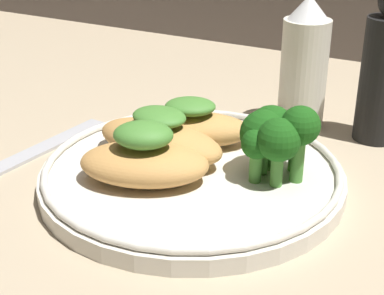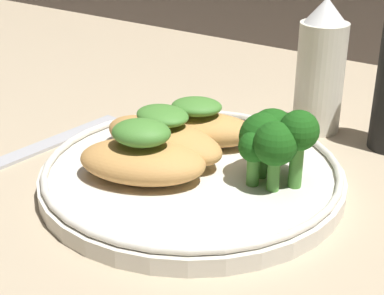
% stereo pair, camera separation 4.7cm
% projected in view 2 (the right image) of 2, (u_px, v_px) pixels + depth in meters
% --- Properties ---
extents(ground_plane, '(1.80, 1.80, 0.01)m').
position_uv_depth(ground_plane, '(192.00, 190.00, 0.49)').
color(ground_plane, tan).
extents(plate, '(0.25, 0.25, 0.02)m').
position_uv_depth(plate, '(192.00, 174.00, 0.49)').
color(plate, silver).
rests_on(plate, ground_plane).
extents(grilled_meat_front, '(0.12, 0.10, 0.05)m').
position_uv_depth(grilled_meat_front, '(142.00, 157.00, 0.46)').
color(grilled_meat_front, tan).
rests_on(grilled_meat_front, plate).
extents(grilled_meat_middle, '(0.12, 0.06, 0.04)m').
position_uv_depth(grilled_meat_middle, '(163.00, 137.00, 0.50)').
color(grilled_meat_middle, tan).
rests_on(grilled_meat_middle, plate).
extents(grilled_meat_back, '(0.12, 0.09, 0.04)m').
position_uv_depth(grilled_meat_back, '(197.00, 126.00, 0.52)').
color(grilled_meat_back, tan).
rests_on(grilled_meat_back, plate).
extents(broccoli_bunch, '(0.06, 0.06, 0.06)m').
position_uv_depth(broccoli_bunch, '(275.00, 138.00, 0.45)').
color(broccoli_bunch, '#4C8E38').
rests_on(broccoli_bunch, plate).
extents(sauce_bottle, '(0.05, 0.05, 0.13)m').
position_uv_depth(sauce_bottle, '(321.00, 69.00, 0.57)').
color(sauce_bottle, silver).
rests_on(sauce_bottle, ground_plane).
extents(fork, '(0.03, 0.17, 0.01)m').
position_uv_depth(fork, '(48.00, 143.00, 0.56)').
color(fork, '#B2B2B7').
rests_on(fork, ground_plane).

